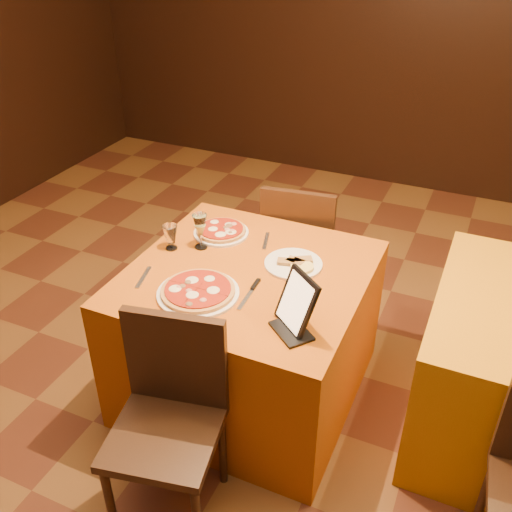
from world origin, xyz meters
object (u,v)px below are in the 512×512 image
at_px(pizza_far, 221,231).
at_px(water_glass, 171,237).
at_px(main_table, 249,333).
at_px(pizza_near, 198,292).
at_px(wine_glass, 200,231).
at_px(tablet, 297,302).
at_px(chair_main_far, 303,247).
at_px(chair_main_near, 164,435).

distance_m(pizza_far, water_glass, 0.29).
distance_m(main_table, pizza_far, 0.55).
bearing_deg(pizza_near, pizza_far, 106.34).
xyz_separation_m(main_table, wine_glass, (-0.31, 0.10, 0.47)).
bearing_deg(tablet, wine_glass, -171.52).
xyz_separation_m(chair_main_far, tablet, (0.35, -1.07, 0.41)).
bearing_deg(pizza_far, main_table, -43.64).
xyz_separation_m(chair_main_far, wine_glass, (-0.31, -0.68, 0.39)).
relative_size(main_table, chair_main_near, 1.21).
bearing_deg(chair_main_far, pizza_far, 54.53).
bearing_deg(main_table, chair_main_near, -90.00).
bearing_deg(chair_main_near, pizza_near, 91.85).
height_order(wine_glass, tablet, tablet).
relative_size(main_table, pizza_far, 3.79).
distance_m(chair_main_near, wine_glass, 1.03).
relative_size(chair_main_far, pizza_far, 3.14).
bearing_deg(chair_main_near, tablet, 44.23).
distance_m(pizza_near, pizza_far, 0.55).
height_order(chair_main_near, tablet, tablet).
height_order(main_table, tablet, tablet).
height_order(chair_main_far, wine_glass, wine_glass).
bearing_deg(tablet, water_glass, -162.88).
relative_size(chair_main_near, water_glass, 7.00).
distance_m(main_table, water_glass, 0.62).
relative_size(main_table, tablet, 4.51).
bearing_deg(main_table, chair_main_far, 90.00).
bearing_deg(wine_glass, pizza_near, -63.14).
height_order(wine_glass, water_glass, wine_glass).
bearing_deg(wine_glass, chair_main_near, -70.99).
bearing_deg(chair_main_far, main_table, 82.80).
bearing_deg(main_table, pizza_far, 136.36).
relative_size(chair_main_far, tablet, 3.73).
distance_m(main_table, wine_glass, 0.57).
distance_m(main_table, tablet, 0.67).
relative_size(pizza_near, pizza_far, 1.27).
xyz_separation_m(chair_main_near, water_glass, (-0.44, 0.83, 0.36)).
relative_size(wine_glass, water_glass, 1.46).
bearing_deg(chair_main_near, chair_main_far, 78.69).
bearing_deg(water_glass, wine_glass, 28.26).
bearing_deg(pizza_far, chair_main_far, 61.74).
bearing_deg(pizza_near, tablet, -2.97).
relative_size(chair_main_far, pizza_near, 2.46).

